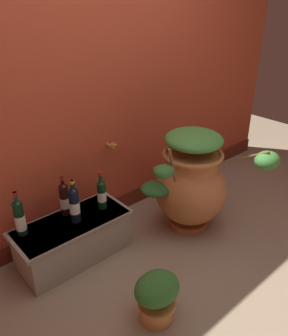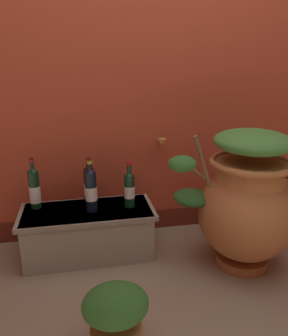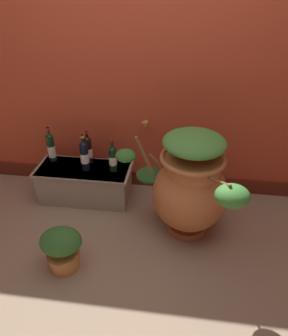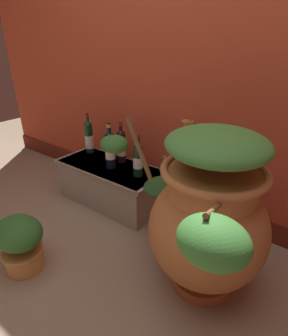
{
  "view_description": "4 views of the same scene",
  "coord_description": "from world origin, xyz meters",
  "px_view_note": "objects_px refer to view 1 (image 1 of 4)",
  "views": [
    {
      "loc": [
        -1.47,
        -1.07,
        1.82
      ],
      "look_at": [
        0.08,
        0.68,
        0.62
      ],
      "focal_mm": 36.78,
      "sensor_mm": 36.0,
      "label": 1
    },
    {
      "loc": [
        -0.54,
        -1.19,
        1.26
      ],
      "look_at": [
        -0.14,
        0.78,
        0.6
      ],
      "focal_mm": 35.92,
      "sensor_mm": 36.0,
      "label": 2
    },
    {
      "loc": [
        0.35,
        -1.42,
        1.79
      ],
      "look_at": [
        0.06,
        0.69,
        0.46
      ],
      "focal_mm": 32.56,
      "sensor_mm": 36.0,
      "label": 3
    },
    {
      "loc": [
        0.85,
        -0.54,
        1.22
      ],
      "look_at": [
        -0.13,
        0.76,
        0.44
      ],
      "focal_mm": 29.28,
      "sensor_mm": 36.0,
      "label": 4
    }
  ],
  "objects_px": {
    "terracotta_urn": "(191,182)",
    "wine_bottle_right": "(74,204)",
    "wine_bottle_left": "(65,198)",
    "wine_bottle_middle": "(102,193)",
    "potted_shrub": "(157,296)",
    "wine_bottle_back": "(20,217)"
  },
  "relations": [
    {
      "from": "terracotta_urn",
      "to": "wine_bottle_right",
      "type": "relative_size",
      "value": 2.62
    },
    {
      "from": "terracotta_urn",
      "to": "wine_bottle_left",
      "type": "height_order",
      "value": "terracotta_urn"
    },
    {
      "from": "wine_bottle_middle",
      "to": "potted_shrub",
      "type": "bearing_deg",
      "value": -103.15
    },
    {
      "from": "wine_bottle_left",
      "to": "wine_bottle_right",
      "type": "distance_m",
      "value": 0.13
    },
    {
      "from": "wine_bottle_right",
      "to": "potted_shrub",
      "type": "relative_size",
      "value": 1.01
    },
    {
      "from": "wine_bottle_middle",
      "to": "wine_bottle_right",
      "type": "bearing_deg",
      "value": -176.28
    },
    {
      "from": "wine_bottle_back",
      "to": "wine_bottle_right",
      "type": "bearing_deg",
      "value": -18.32
    },
    {
      "from": "wine_bottle_left",
      "to": "wine_bottle_middle",
      "type": "distance_m",
      "value": 0.28
    },
    {
      "from": "wine_bottle_back",
      "to": "potted_shrub",
      "type": "bearing_deg",
      "value": -66.2
    },
    {
      "from": "wine_bottle_left",
      "to": "potted_shrub",
      "type": "height_order",
      "value": "wine_bottle_left"
    },
    {
      "from": "potted_shrub",
      "to": "wine_bottle_left",
      "type": "bearing_deg",
      "value": 93.67
    },
    {
      "from": "wine_bottle_middle",
      "to": "terracotta_urn",
      "type": "bearing_deg",
      "value": -25.08
    },
    {
      "from": "wine_bottle_left",
      "to": "potted_shrub",
      "type": "bearing_deg",
      "value": -86.33
    },
    {
      "from": "wine_bottle_middle",
      "to": "wine_bottle_right",
      "type": "height_order",
      "value": "wine_bottle_right"
    },
    {
      "from": "wine_bottle_left",
      "to": "terracotta_urn",
      "type": "bearing_deg",
      "value": -24.8
    },
    {
      "from": "wine_bottle_left",
      "to": "wine_bottle_back",
      "type": "relative_size",
      "value": 0.94
    },
    {
      "from": "wine_bottle_left",
      "to": "wine_bottle_back",
      "type": "distance_m",
      "value": 0.35
    },
    {
      "from": "terracotta_urn",
      "to": "potted_shrub",
      "type": "distance_m",
      "value": 1.03
    },
    {
      "from": "wine_bottle_left",
      "to": "wine_bottle_middle",
      "type": "bearing_deg",
      "value": -24.04
    },
    {
      "from": "wine_bottle_left",
      "to": "potted_shrub",
      "type": "xyz_separation_m",
      "value": [
        0.06,
        -0.94,
        -0.27
      ]
    },
    {
      "from": "wine_bottle_left",
      "to": "wine_bottle_back",
      "type": "xyz_separation_m",
      "value": [
        -0.35,
        -0.01,
        -0.0
      ]
    },
    {
      "from": "terracotta_urn",
      "to": "wine_bottle_right",
      "type": "distance_m",
      "value": 0.96
    }
  ]
}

